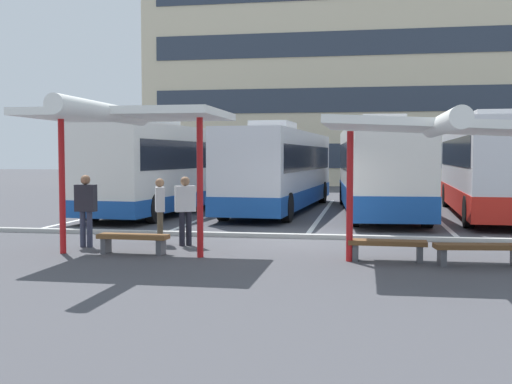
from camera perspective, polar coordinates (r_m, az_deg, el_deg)
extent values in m
plane|color=#47474C|center=(16.47, 4.26, -4.47)|extent=(160.00, 160.00, 0.00)
cube|color=beige|center=(53.60, 8.21, 9.56)|extent=(30.63, 14.13, 16.20)
cube|color=#2D3847|center=(46.18, 7.90, 3.27)|extent=(28.18, 0.08, 1.78)
cube|color=#2D3847|center=(46.36, 7.94, 8.29)|extent=(28.18, 0.08, 1.78)
cube|color=#2D3847|center=(46.89, 7.98, 13.22)|extent=(28.18, 0.08, 1.78)
cube|color=silver|center=(24.48, -8.31, 2.26)|extent=(3.47, 10.28, 3.04)
cube|color=#194C9E|center=(24.53, -8.29, -0.64)|extent=(3.52, 10.33, 0.55)
cube|color=black|center=(24.47, -8.32, 3.34)|extent=(3.42, 9.48, 1.01)
cube|color=black|center=(29.13, -4.32, 3.16)|extent=(2.18, 0.30, 1.82)
cube|color=silver|center=(23.36, -9.60, 6.37)|extent=(1.70, 2.34, 0.36)
cylinder|color=black|center=(28.14, -7.58, -0.24)|extent=(0.40, 1.02, 1.00)
cylinder|color=black|center=(27.32, -3.17, -0.32)|extent=(0.40, 1.02, 1.00)
cylinder|color=black|center=(21.99, -14.65, -1.30)|extent=(0.40, 1.02, 1.00)
cylinder|color=black|center=(20.93, -9.23, -1.47)|extent=(0.40, 1.02, 1.00)
cube|color=silver|center=(25.54, 2.27, 2.17)|extent=(3.21, 12.25, 2.89)
cube|color=#194C9E|center=(25.58, 2.27, -0.34)|extent=(3.25, 12.30, 0.65)
cube|color=black|center=(25.53, 2.27, 3.11)|extent=(3.17, 11.29, 0.95)
cube|color=black|center=(31.47, 4.44, 3.00)|extent=(2.12, 0.22, 1.73)
cube|color=silver|center=(24.07, 1.57, 5.97)|extent=(1.59, 2.29, 0.36)
cylinder|color=black|center=(30.17, 1.87, 0.02)|extent=(0.37, 1.02, 1.00)
cylinder|color=black|center=(29.80, 6.04, -0.03)|extent=(0.37, 1.02, 1.00)
cylinder|color=black|center=(21.54, -2.97, -1.30)|extent=(0.37, 1.02, 1.00)
cylinder|color=black|center=(21.01, 2.83, -1.41)|extent=(0.37, 1.02, 1.00)
cube|color=silver|center=(24.55, 10.96, 2.21)|extent=(3.31, 12.58, 3.02)
cube|color=#194C9E|center=(24.59, 10.93, -0.39)|extent=(3.36, 12.62, 0.79)
cube|color=black|center=(24.54, 10.97, 3.22)|extent=(3.27, 11.59, 1.06)
cube|color=black|center=(30.71, 9.94, 3.11)|extent=(2.16, 0.23, 1.81)
cube|color=silver|center=(23.03, 11.36, 6.34)|extent=(1.62, 2.30, 0.36)
cylinder|color=black|center=(29.13, 7.92, -0.12)|extent=(0.37, 1.02, 1.00)
cylinder|color=black|center=(29.30, 12.32, -0.15)|extent=(0.37, 1.02, 1.00)
cylinder|color=black|center=(19.93, 8.88, -1.70)|extent=(0.37, 1.02, 1.00)
cylinder|color=black|center=(20.17, 15.28, -1.72)|extent=(0.37, 1.02, 1.00)
cube|color=silver|center=(24.62, 20.33, 2.19)|extent=(2.94, 11.53, 3.12)
cube|color=red|center=(24.67, 20.27, -0.52)|extent=(2.98, 11.57, 0.79)
cube|color=black|center=(24.62, 20.35, 3.41)|extent=(2.93, 10.62, 0.98)
cube|color=black|center=(30.26, 18.83, 3.10)|extent=(2.17, 0.17, 1.87)
cube|color=silver|center=(23.24, 20.91, 6.42)|extent=(1.57, 2.26, 0.36)
cylinder|color=black|center=(28.64, 16.88, -0.29)|extent=(0.34, 1.01, 1.00)
cylinder|color=black|center=(28.91, 21.35, -0.34)|extent=(0.34, 1.01, 1.00)
cylinder|color=black|center=(20.46, 18.73, -1.71)|extent=(0.34, 1.01, 1.00)
cube|color=white|center=(26.24, -12.05, -1.63)|extent=(0.16, 14.00, 0.01)
cube|color=white|center=(25.00, -3.31, -1.80)|extent=(0.16, 14.00, 0.01)
cube|color=white|center=(24.40, 6.10, -1.94)|extent=(0.16, 14.00, 0.01)
cube|color=white|center=(24.48, 15.70, -2.03)|extent=(0.16, 14.00, 0.01)
cylinder|color=red|center=(14.92, -17.18, 0.48)|extent=(0.14, 0.14, 3.06)
cylinder|color=red|center=(13.76, -5.10, 0.39)|extent=(0.14, 0.14, 3.06)
cube|color=white|center=(14.27, -11.46, 6.90)|extent=(4.23, 2.93, 0.16)
cylinder|color=white|center=(13.06, -13.57, 7.08)|extent=(0.36, 4.23, 0.36)
cube|color=brown|center=(14.52, -11.09, -3.98)|extent=(1.64, 0.49, 0.10)
cube|color=#4C4C51|center=(14.83, -13.44, -4.74)|extent=(0.13, 0.34, 0.35)
cube|color=#4C4C51|center=(14.31, -8.62, -4.97)|extent=(0.13, 0.34, 0.35)
cylinder|color=red|center=(13.33, 8.51, -0.41)|extent=(0.14, 0.14, 2.74)
cube|color=white|center=(13.39, 15.84, 5.73)|extent=(4.38, 3.40, 0.35)
cylinder|color=white|center=(11.85, 16.63, 5.90)|extent=(0.36, 4.38, 0.36)
cube|color=brown|center=(13.54, 11.83, -4.51)|extent=(1.63, 0.45, 0.10)
cube|color=#4C4C51|center=(13.57, 9.02, -5.42)|extent=(0.13, 0.34, 0.35)
cube|color=#4C4C51|center=(13.60, 14.62, -5.47)|extent=(0.13, 0.34, 0.35)
cube|color=brown|center=(13.47, 19.57, -4.68)|extent=(1.81, 0.65, 0.10)
cube|color=#4C4C51|center=(13.30, 16.50, -5.70)|extent=(0.16, 0.35, 0.35)
cube|color=#ADADA8|center=(17.00, 4.44, -4.02)|extent=(44.00, 0.24, 0.12)
cylinder|color=#33384C|center=(15.84, -14.86, -3.29)|extent=(0.14, 0.14, 0.87)
cylinder|color=#33384C|center=(15.92, -15.43, -3.27)|extent=(0.14, 0.14, 0.87)
cube|color=#26262D|center=(15.81, -15.19, -0.53)|extent=(0.52, 0.24, 0.65)
sphere|color=#936B4C|center=(15.79, -15.21, 1.08)|extent=(0.24, 0.24, 0.24)
cylinder|color=brown|center=(16.00, -8.68, -3.25)|extent=(0.14, 0.14, 0.82)
cylinder|color=brown|center=(16.16, -8.71, -3.18)|extent=(0.14, 0.14, 0.82)
cube|color=silver|center=(16.02, -8.72, -0.66)|extent=(0.38, 0.53, 0.62)
sphere|color=#936B4C|center=(15.99, -8.73, 0.84)|extent=(0.22, 0.22, 0.22)
cylinder|color=black|center=(15.65, -6.73, -3.33)|extent=(0.14, 0.14, 0.85)
cylinder|color=black|center=(15.69, -6.12, -3.31)|extent=(0.14, 0.14, 0.85)
cube|color=silver|center=(15.60, -6.44, -0.61)|extent=(0.54, 0.44, 0.64)
sphere|color=#936B4C|center=(15.58, -6.45, 0.98)|extent=(0.23, 0.23, 0.23)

